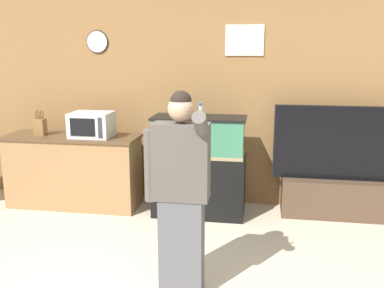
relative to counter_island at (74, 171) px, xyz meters
The scene contains 7 objects.
wall_back_paneled 1.75m from the counter_island, 17.63° to the left, with size 10.00×0.08×2.60m.
counter_island is the anchor object (origin of this frame).
microwave 0.66m from the counter_island, ahead, with size 0.49×0.39×0.30m.
knife_block 0.69m from the counter_island, behind, with size 0.13×0.12×0.31m.
aquarium_on_stand 1.61m from the counter_island, ahead, with size 1.08×0.46×1.19m.
tv_on_stand 3.19m from the counter_island, ahead, with size 1.45×0.40×1.32m.
person_standing 2.46m from the counter_island, 45.60° to the right, with size 0.52×0.39×1.65m.
Camera 1 is at (0.85, -2.52, 1.95)m, focal length 40.00 mm.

